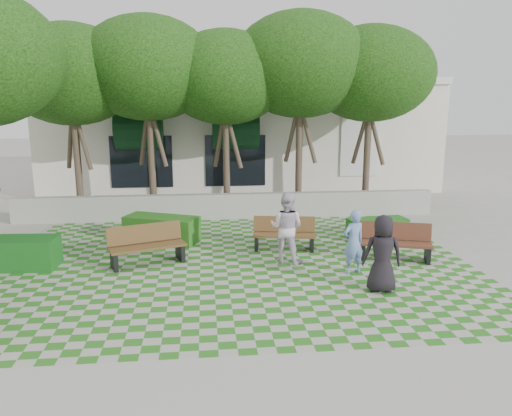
{
  "coord_description": "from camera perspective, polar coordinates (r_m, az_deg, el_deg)",
  "views": [
    {
      "loc": [
        -0.83,
        -11.33,
        4.25
      ],
      "look_at": [
        0.5,
        1.5,
        1.4
      ],
      "focal_mm": 35.0,
      "sensor_mm": 36.0,
      "label": 1
    }
  ],
  "objects": [
    {
      "name": "retaining_wall",
      "position": [
        17.96,
        -3.14,
        0.22
      ],
      "size": [
        15.0,
        0.36,
        0.9
      ],
      "primitive_type": "cube",
      "color": "#9E9B93",
      "rests_on": "ground"
    },
    {
      "name": "hedge_midleft",
      "position": [
        15.32,
        -10.72,
        -2.37
      ],
      "size": [
        2.38,
        1.7,
        0.77
      ],
      "primitive_type": "cube",
      "rotation": [
        0.0,
        0.0,
        -0.42
      ],
      "color": "#1D4F15",
      "rests_on": "ground"
    },
    {
      "name": "lawn",
      "position": [
        13.07,
        -1.97,
        -6.5
      ],
      "size": [
        12.0,
        12.0,
        0.0
      ],
      "primitive_type": "plane",
      "color": "#2B721E",
      "rests_on": "ground"
    },
    {
      "name": "bench_east",
      "position": [
        13.87,
        15.63,
        -3.81
      ],
      "size": [
        1.97,
        1.13,
        0.98
      ],
      "rotation": [
        0.0,
        0.0,
        -0.29
      ],
      "color": "#4F291B",
      "rests_on": "ground"
    },
    {
      "name": "tree_row",
      "position": [
        17.34,
        -9.67,
        15.35
      ],
      "size": [
        17.7,
        13.4,
        7.41
      ],
      "color": "#47382B",
      "rests_on": "ground"
    },
    {
      "name": "building",
      "position": [
        25.53,
        -1.97,
        8.55
      ],
      "size": [
        18.0,
        8.92,
        5.15
      ],
      "color": "silver",
      "rests_on": "ground"
    },
    {
      "name": "ground",
      "position": [
        12.13,
        -1.63,
        -8.05
      ],
      "size": [
        90.0,
        90.0,
        0.0
      ],
      "primitive_type": "plane",
      "color": "gray",
      "rests_on": "ground"
    },
    {
      "name": "hedge_west",
      "position": [
        14.17,
        -26.1,
        -4.66
      ],
      "size": [
        2.28,
        1.03,
        0.78
      ],
      "primitive_type": "cube",
      "rotation": [
        0.0,
        0.0,
        -0.06
      ],
      "color": "#134A18",
      "rests_on": "ground"
    },
    {
      "name": "sidewalk_south",
      "position": [
        7.92,
        1.1,
        -19.95
      ],
      "size": [
        16.0,
        2.0,
        0.01
      ],
      "primitive_type": "cube",
      "color": "#9E9B93",
      "rests_on": "ground"
    },
    {
      "name": "bench_west",
      "position": [
        13.32,
        -12.36,
        -4.22
      ],
      "size": [
        2.06,
        1.3,
        1.03
      ],
      "rotation": [
        0.0,
        0.0,
        0.36
      ],
      "color": "#4E361A",
      "rests_on": "ground"
    },
    {
      "name": "hedge_east",
      "position": [
        15.82,
        13.7,
        -2.31
      ],
      "size": [
        1.89,
        0.96,
        0.63
      ],
      "primitive_type": "cube",
      "rotation": [
        0.0,
        0.0,
        0.14
      ],
      "color": "#175316",
      "rests_on": "ground"
    },
    {
      "name": "person_white",
      "position": [
        13.06,
        3.51,
        -2.25
      ],
      "size": [
        1.14,
        1.06,
        1.88
      ],
      "primitive_type": "imported",
      "rotation": [
        0.0,
        0.0,
        2.64
      ],
      "color": "silver",
      "rests_on": "ground"
    },
    {
      "name": "bench_mid",
      "position": [
        14.29,
        3.23,
        -3.0
      ],
      "size": [
        1.84,
        0.85,
        0.93
      ],
      "rotation": [
        0.0,
        0.0,
        -0.16
      ],
      "color": "brown",
      "rests_on": "ground"
    },
    {
      "name": "person_dark",
      "position": [
        11.44,
        14.25,
        -5.09
      ],
      "size": [
        0.93,
        0.68,
        1.75
      ],
      "primitive_type": "imported",
      "rotation": [
        0.0,
        0.0,
        2.99
      ],
      "color": "black",
      "rests_on": "ground"
    },
    {
      "name": "person_blue",
      "position": [
        12.47,
        11.07,
        -3.83
      ],
      "size": [
        0.68,
        0.56,
        1.6
      ],
      "primitive_type": "imported",
      "rotation": [
        0.0,
        0.0,
        3.48
      ],
      "color": "#6F8ECB",
      "rests_on": "ground"
    }
  ]
}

